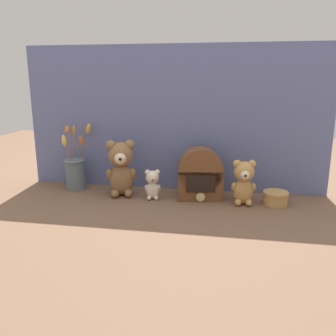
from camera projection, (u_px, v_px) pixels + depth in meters
name	position (u px, v px, depth m)	size (l,w,h in m)	color
ground_plane	(167.00, 198.00, 1.71)	(4.00, 4.00, 0.00)	brown
backdrop_wall	(173.00, 119.00, 1.78)	(1.53, 0.02, 0.72)	slate
teddy_bear_large	(121.00, 167.00, 1.73)	(0.15, 0.14, 0.28)	olive
teddy_bear_medium	(244.00, 181.00, 1.61)	(0.11, 0.11, 0.21)	tan
teddy_bear_small	(153.00, 184.00, 1.69)	(0.08, 0.07, 0.14)	beige
flower_vase	(75.00, 171.00, 1.84)	(0.14, 0.15, 0.34)	slate
vintage_radio	(200.00, 175.00, 1.69)	(0.22, 0.14, 0.25)	brown
decorative_tin_tall	(276.00, 198.00, 1.62)	(0.11, 0.11, 0.06)	tan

